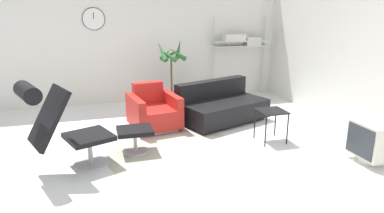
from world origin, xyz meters
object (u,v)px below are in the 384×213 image
couch_low (221,107)px  crt_television (374,141)px  ottoman (135,135)px  armchair_red (153,112)px  lounge_chair (59,120)px  potted_plant (171,79)px  side_table (272,114)px  shelf_unit (242,42)px

couch_low → crt_television: bearing=100.7°
ottoman → couch_low: couch_low is taller
crt_television → couch_low: bearing=30.4°
ottoman → couch_low: (1.65, 0.98, -0.01)m
armchair_red → couch_low: armchair_red is taller
lounge_chair → potted_plant: (1.93, 2.45, -0.09)m
armchair_red → side_table: (1.60, -1.10, 0.15)m
ottoman → shelf_unit: (2.71, 2.55, 0.98)m
armchair_red → potted_plant: 1.31m
ottoman → potted_plant: bearing=64.4°
armchair_red → side_table: armchair_red is taller
couch_low → side_table: bearing=88.4°
crt_television → potted_plant: size_ratio=0.39×
side_table → lounge_chair: bearing=-175.9°
couch_low → potted_plant: potted_plant is taller
shelf_unit → couch_low: bearing=-124.1°
shelf_unit → potted_plant: bearing=-164.8°
crt_television → armchair_red: bearing=49.5°
ottoman → potted_plant: size_ratio=0.34×
potted_plant → crt_television: bearing=-59.5°
ottoman → armchair_red: bearing=65.7°
ottoman → side_table: (2.02, -0.16, 0.17)m
crt_television → lounge_chair: bearing=77.9°
lounge_chair → armchair_red: bearing=112.4°
lounge_chair → ottoman: lounge_chair is taller
armchair_red → crt_television: armchair_red is taller
side_table → crt_television: size_ratio=0.89×
shelf_unit → lounge_chair: bearing=-141.3°
side_table → potted_plant: bearing=114.5°
couch_low → potted_plant: bearing=-79.2°
lounge_chair → side_table: bearing=72.4°
potted_plant → lounge_chair: bearing=-128.1°
ottoman → couch_low: bearing=30.7°
armchair_red → lounge_chair: bearing=35.4°
armchair_red → crt_television: bearing=130.7°
couch_low → side_table: (0.37, -1.14, 0.17)m
armchair_red → ottoman: bearing=57.0°
lounge_chair → ottoman: (0.93, 0.37, -0.42)m
lounge_chair → ottoman: bearing=90.0°
couch_low → crt_television: 2.53m
lounge_chair → shelf_unit: size_ratio=0.66×
couch_low → armchair_red: bearing=-18.1°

